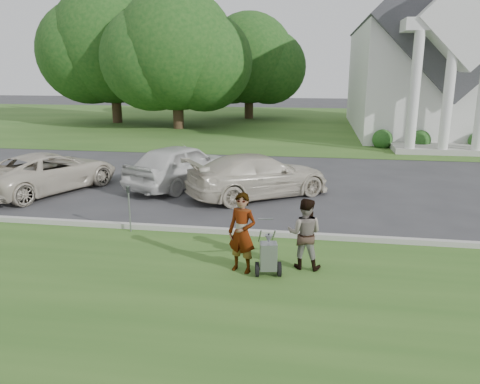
% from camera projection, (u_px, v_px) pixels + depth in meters
% --- Properties ---
extents(ground, '(120.00, 120.00, 0.00)m').
position_uv_depth(ground, '(237.00, 242.00, 11.75)').
color(ground, '#333335').
rests_on(ground, ground).
extents(grass_strip, '(80.00, 7.00, 0.01)m').
position_uv_depth(grass_strip, '(210.00, 298.00, 8.89)').
color(grass_strip, '#2E551D').
rests_on(grass_strip, ground).
extents(church_lawn, '(80.00, 30.00, 0.01)m').
position_uv_depth(church_lawn, '(293.00, 123.00, 37.52)').
color(church_lawn, '#2E551D').
rests_on(church_lawn, ground).
extents(curb, '(80.00, 0.18, 0.15)m').
position_uv_depth(curb, '(240.00, 232.00, 12.26)').
color(curb, '#9E9E93').
rests_on(curb, ground).
extents(church, '(9.19, 19.00, 24.10)m').
position_uv_depth(church, '(429.00, 42.00, 30.90)').
color(church, white).
rests_on(church, ground).
extents(tree_left, '(10.63, 8.40, 9.71)m').
position_uv_depth(tree_left, '(176.00, 56.00, 32.67)').
color(tree_left, '#332316').
rests_on(tree_left, ground).
extents(tree_far, '(11.64, 9.20, 10.73)m').
position_uv_depth(tree_far, '(113.00, 49.00, 36.32)').
color(tree_far, '#332316').
rests_on(tree_far, ground).
extents(tree_back, '(9.61, 7.60, 8.89)m').
position_uv_depth(tree_back, '(249.00, 62.00, 39.78)').
color(tree_back, '#332316').
rests_on(tree_back, ground).
extents(striping_cart, '(0.63, 1.13, 0.99)m').
position_uv_depth(striping_cart, '(268.00, 257.00, 9.74)').
color(striping_cart, black).
rests_on(striping_cart, ground).
extents(person_left, '(0.73, 0.59, 1.73)m').
position_uv_depth(person_left, '(242.00, 234.00, 9.85)').
color(person_left, '#999999').
rests_on(person_left, ground).
extents(person_right, '(0.82, 0.67, 1.56)m').
position_uv_depth(person_right, '(305.00, 234.00, 10.05)').
color(person_right, '#999999').
rests_on(person_right, ground).
extents(parking_meter_near, '(0.09, 0.08, 1.27)m').
position_uv_depth(parking_meter_near, '(129.00, 203.00, 12.30)').
color(parking_meter_near, gray).
rests_on(parking_meter_near, ground).
extents(car_a, '(4.06, 5.46, 1.38)m').
position_uv_depth(car_a, '(50.00, 172.00, 16.56)').
color(car_a, beige).
rests_on(car_a, ground).
extents(car_b, '(3.65, 5.03, 1.59)m').
position_uv_depth(car_b, '(181.00, 165.00, 17.19)').
color(car_b, silver).
rests_on(car_b, ground).
extents(car_c, '(5.23, 4.55, 1.45)m').
position_uv_depth(car_c, '(259.00, 176.00, 15.82)').
color(car_c, beige).
rests_on(car_c, ground).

